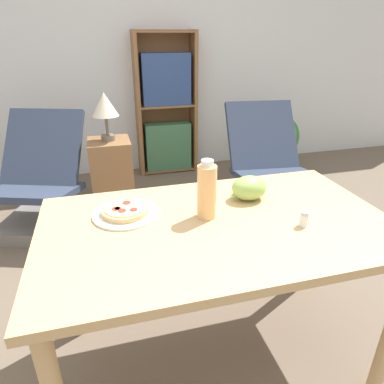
# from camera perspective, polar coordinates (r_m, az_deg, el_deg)

# --- Properties ---
(ground_plane) EXTENTS (14.00, 14.00, 0.00)m
(ground_plane) POSITION_cam_1_polar(r_m,az_deg,el_deg) (1.88, 3.88, -24.39)
(ground_plane) COLOR brown
(wall_back) EXTENTS (8.00, 0.05, 2.60)m
(wall_back) POSITION_cam_1_polar(r_m,az_deg,el_deg) (3.80, -9.38, 22.74)
(wall_back) COLOR silver
(wall_back) RESTS_ON ground_plane
(dining_table) EXTENTS (1.37, 0.80, 0.75)m
(dining_table) POSITION_cam_1_polar(r_m,az_deg,el_deg) (1.40, 4.24, -8.51)
(dining_table) COLOR tan
(dining_table) RESTS_ON ground_plane
(pizza_on_plate) EXTENTS (0.27, 0.27, 0.04)m
(pizza_on_plate) POSITION_cam_1_polar(r_m,az_deg,el_deg) (1.41, -11.07, -3.24)
(pizza_on_plate) COLOR white
(pizza_on_plate) RESTS_ON dining_table
(grape_bunch) EXTENTS (0.16, 0.12, 0.11)m
(grape_bunch) POSITION_cam_1_polar(r_m,az_deg,el_deg) (1.52, 9.48, 0.67)
(grape_bunch) COLOR #93BC5B
(grape_bunch) RESTS_ON dining_table
(drink_bottle) EXTENTS (0.08, 0.08, 0.24)m
(drink_bottle) POSITION_cam_1_polar(r_m,az_deg,el_deg) (1.33, 2.54, 0.09)
(drink_bottle) COLOR #EFB270
(drink_bottle) RESTS_ON dining_table
(salt_shaker) EXTENTS (0.03, 0.03, 0.06)m
(salt_shaker) POSITION_cam_1_polar(r_m,az_deg,el_deg) (1.37, 18.15, -4.31)
(salt_shaker) COLOR white
(salt_shaker) RESTS_ON dining_table
(lounge_chair_near) EXTENTS (0.79, 0.92, 0.88)m
(lounge_chair_near) POSITION_cam_1_polar(r_m,az_deg,el_deg) (2.92, -23.91, -0.27)
(lounge_chair_near) COLOR slate
(lounge_chair_near) RESTS_ON ground_plane
(lounge_chair_far) EXTENTS (0.68, 0.83, 0.88)m
(lounge_chair_far) POSITION_cam_1_polar(r_m,az_deg,el_deg) (3.06, 12.14, 2.55)
(lounge_chair_far) COLOR slate
(lounge_chair_far) RESTS_ON ground_plane
(bookshelf) EXTENTS (0.64, 0.25, 1.46)m
(bookshelf) POSITION_cam_1_polar(r_m,az_deg,el_deg) (3.77, -4.29, 13.32)
(bookshelf) COLOR brown
(bookshelf) RESTS_ON ground_plane
(side_table) EXTENTS (0.34, 0.34, 0.63)m
(side_table) POSITION_cam_1_polar(r_m,az_deg,el_deg) (3.01, -13.16, 2.60)
(side_table) COLOR brown
(side_table) RESTS_ON ground_plane
(table_lamp) EXTENTS (0.21, 0.21, 0.38)m
(table_lamp) POSITION_cam_1_polar(r_m,az_deg,el_deg) (2.84, -14.32, 13.61)
(table_lamp) COLOR #665B51
(table_lamp) RESTS_ON side_table
(potted_plant_floor) EXTENTS (0.40, 0.34, 0.61)m
(potted_plant_floor) POSITION_cam_1_polar(r_m,az_deg,el_deg) (3.96, 14.59, 8.17)
(potted_plant_floor) COLOR #70665B
(potted_plant_floor) RESTS_ON ground_plane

